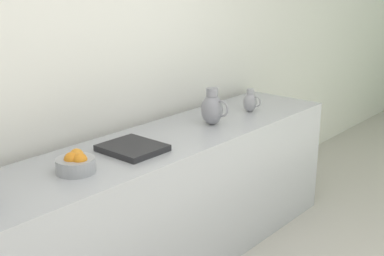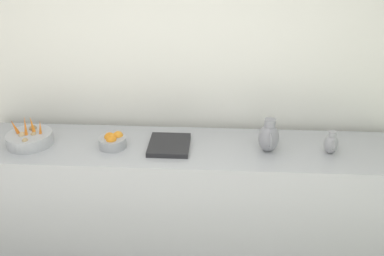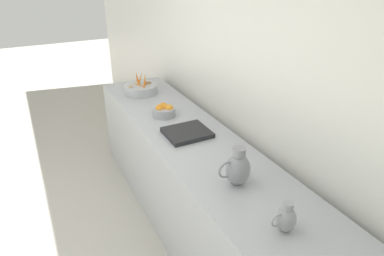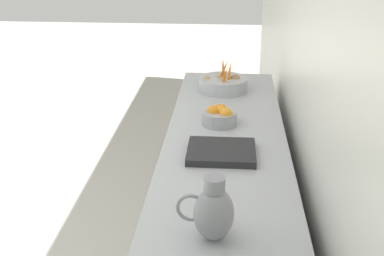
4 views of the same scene
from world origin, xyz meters
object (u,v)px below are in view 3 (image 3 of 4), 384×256
(vegetable_colander, at_px, (141,88))
(metal_pitcher_short, at_px, (286,218))
(metal_pitcher_tall, at_px, (238,168))
(orange_bowl, at_px, (164,110))

(vegetable_colander, bearing_deg, metal_pitcher_short, 89.80)
(vegetable_colander, xyz_separation_m, metal_pitcher_tall, (0.00, 1.78, 0.06))
(vegetable_colander, distance_m, orange_bowl, 0.63)
(vegetable_colander, height_order, metal_pitcher_short, vegetable_colander)
(vegetable_colander, xyz_separation_m, metal_pitcher_short, (0.01, 2.22, 0.03))
(metal_pitcher_tall, relative_size, metal_pitcher_short, 1.46)
(metal_pitcher_short, bearing_deg, vegetable_colander, -90.20)
(orange_bowl, bearing_deg, metal_pitcher_short, 90.00)
(vegetable_colander, distance_m, metal_pitcher_tall, 1.78)
(vegetable_colander, height_order, metal_pitcher_tall, metal_pitcher_tall)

